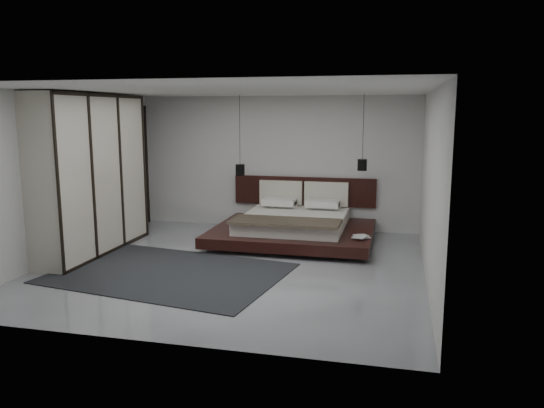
% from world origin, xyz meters
% --- Properties ---
extents(floor, '(6.00, 6.00, 0.00)m').
position_xyz_m(floor, '(0.00, 0.00, 0.00)').
color(floor, '#95989D').
rests_on(floor, ground).
extents(ceiling, '(6.00, 6.00, 0.00)m').
position_xyz_m(ceiling, '(0.00, 0.00, 2.80)').
color(ceiling, white).
rests_on(ceiling, wall_back).
extents(wall_back, '(6.00, 0.00, 6.00)m').
position_xyz_m(wall_back, '(0.00, 3.00, 1.40)').
color(wall_back, silver).
rests_on(wall_back, floor).
extents(wall_front, '(6.00, 0.00, 6.00)m').
position_xyz_m(wall_front, '(0.00, -3.00, 1.40)').
color(wall_front, silver).
rests_on(wall_front, floor).
extents(wall_left, '(0.00, 6.00, 6.00)m').
position_xyz_m(wall_left, '(-3.00, 0.00, 1.40)').
color(wall_left, silver).
rests_on(wall_left, floor).
extents(wall_right, '(0.00, 6.00, 6.00)m').
position_xyz_m(wall_right, '(3.00, 0.00, 1.40)').
color(wall_right, silver).
rests_on(wall_right, floor).
extents(lattice_screen, '(0.05, 0.90, 2.60)m').
position_xyz_m(lattice_screen, '(-2.95, 2.45, 1.30)').
color(lattice_screen, black).
rests_on(lattice_screen, floor).
extents(bed, '(3.01, 2.49, 1.12)m').
position_xyz_m(bed, '(0.62, 1.90, 0.30)').
color(bed, black).
rests_on(bed, floor).
extents(book_lower, '(0.35, 0.38, 0.03)m').
position_xyz_m(book_lower, '(1.85, 1.21, 0.29)').
color(book_lower, '#99724C').
rests_on(book_lower, bed).
extents(book_upper, '(0.30, 0.35, 0.02)m').
position_xyz_m(book_upper, '(1.83, 1.18, 0.32)').
color(book_upper, '#99724C').
rests_on(book_upper, book_lower).
extents(pendant_left, '(0.19, 0.19, 1.62)m').
position_xyz_m(pendant_left, '(-0.62, 2.39, 1.30)').
color(pendant_left, black).
rests_on(pendant_left, ceiling).
extents(pendant_right, '(0.18, 0.18, 1.45)m').
position_xyz_m(pendant_right, '(1.85, 2.39, 1.46)').
color(pendant_right, black).
rests_on(pendant_right, ceiling).
extents(wardrobe, '(0.67, 2.83, 2.78)m').
position_xyz_m(wardrobe, '(-2.70, 0.25, 1.39)').
color(wardrobe, beige).
rests_on(wardrobe, floor).
extents(rug, '(3.76, 2.94, 0.01)m').
position_xyz_m(rug, '(-0.85, -0.65, 0.01)').
color(rug, black).
rests_on(rug, floor).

